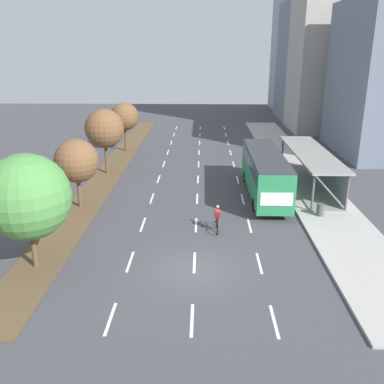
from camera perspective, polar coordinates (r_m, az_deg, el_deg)
ground_plane at (r=22.51m, az=0.29°, el=-10.43°), size 140.00×140.00×0.00m
median_strip at (r=42.03m, az=-10.53°, el=3.37°), size 2.60×52.00×0.12m
sidewalk_right at (r=42.06m, az=13.60°, el=3.19°), size 4.50×52.00×0.15m
lane_divider_left at (r=40.16m, az=-4.15°, el=2.84°), size 0.14×48.58×0.01m
lane_divider_center at (r=39.97m, az=0.86°, el=2.81°), size 0.14×48.58×0.01m
lane_divider_right at (r=40.09m, az=5.87°, el=2.76°), size 0.14×48.58×0.01m
bus_shelter at (r=36.32m, az=16.03°, el=3.48°), size 2.90×12.90×2.86m
bus at (r=33.33m, az=9.81°, el=2.96°), size 2.54×11.29×3.37m
cyclist at (r=26.70m, az=3.43°, el=-3.71°), size 0.46×1.82×1.71m
median_tree_nearest at (r=22.60m, az=-21.31°, el=-0.63°), size 4.36×4.36×6.04m
median_tree_second at (r=30.76m, az=-15.28°, el=4.06°), size 3.10×3.10×4.97m
median_tree_third at (r=38.99m, az=-11.70°, el=8.35°), size 3.49×3.49×5.84m
median_tree_fourth at (r=47.56m, az=-9.06°, el=9.99°), size 3.04×3.04×5.35m
trash_bin at (r=30.14m, az=16.90°, el=-2.29°), size 0.52×0.52×0.85m
building_near_right at (r=50.23m, az=24.05°, el=13.75°), size 7.70×13.83×15.93m
building_mid_right at (r=62.61m, az=17.05°, el=20.62°), size 6.55×10.04×27.73m
building_far_right at (r=70.27m, az=15.52°, el=16.44°), size 7.73×15.10×17.90m
building_tall_right at (r=83.01m, az=15.09°, el=18.58°), size 10.42×14.07×23.26m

